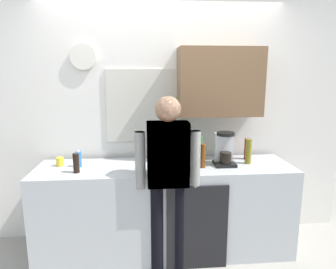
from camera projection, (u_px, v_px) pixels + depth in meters
name	position (u px, v px, depth m)	size (l,w,h in m)	color
ground_plane	(168.00, 267.00, 2.81)	(8.00, 8.00, 0.00)	#9E998E
kitchen_counter	(165.00, 209.00, 3.01)	(2.49, 0.64, 0.90)	#B2B7BC
dishwasher_panel	(197.00, 228.00, 2.72)	(0.56, 0.02, 0.81)	black
back_wall_assembly	(169.00, 113.00, 3.22)	(4.09, 0.42, 2.60)	white
coffee_maker	(224.00, 150.00, 2.94)	(0.20, 0.20, 0.33)	black
bottle_dark_sauce	(76.00, 163.00, 2.71)	(0.06, 0.06, 0.18)	black
bottle_olive_oil	(248.00, 151.00, 2.98)	(0.06, 0.06, 0.25)	olive
bottle_red_vinegar	(247.00, 149.00, 3.13)	(0.06, 0.06, 0.22)	maroon
bottle_green_wine	(177.00, 152.00, 2.87)	(0.07, 0.07, 0.30)	#195923
bottle_clear_soda	(198.00, 150.00, 2.97)	(0.09, 0.09, 0.28)	#2D8C33
bottle_amber_beer	(202.00, 156.00, 2.85)	(0.06, 0.06, 0.23)	brown
cup_yellow_cup	(60.00, 162.00, 2.91)	(0.07, 0.07, 0.09)	yellow
mixing_bowl	(176.00, 156.00, 3.14)	(0.22, 0.22, 0.08)	#4C72A5
dish_soap	(79.00, 159.00, 2.88)	(0.06, 0.06, 0.18)	blue
person_at_sink	(168.00, 171.00, 2.62)	(0.57, 0.22, 1.60)	#3F4766
person_guest	(168.00, 171.00, 2.62)	(0.57, 0.22, 1.60)	black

